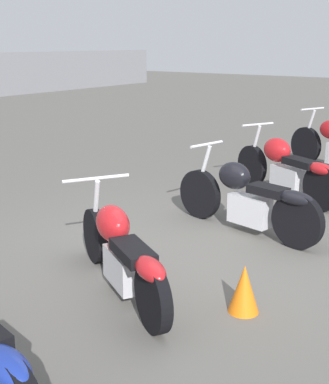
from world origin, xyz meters
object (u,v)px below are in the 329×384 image
(traffic_cone_near, at_px, (244,289))
(motorcycle_slot_3, at_px, (248,199))
(motorcycle_slot_2, at_px, (122,252))
(motorcycle_slot_4, at_px, (286,168))

(traffic_cone_near, bearing_deg, motorcycle_slot_3, 26.00)
(traffic_cone_near, bearing_deg, motorcycle_slot_2, 106.80)
(motorcycle_slot_3, height_order, traffic_cone_near, motorcycle_slot_3)
(motorcycle_slot_2, relative_size, motorcycle_slot_4, 0.93)
(motorcycle_slot_2, height_order, traffic_cone_near, motorcycle_slot_2)
(motorcycle_slot_2, distance_m, motorcycle_slot_4, 3.80)
(motorcycle_slot_4, bearing_deg, traffic_cone_near, -135.64)
(motorcycle_slot_2, xyz_separation_m, motorcycle_slot_4, (3.80, 0.05, 0.04))
(motorcycle_slot_4, distance_m, traffic_cone_near, 3.66)
(motorcycle_slot_3, distance_m, motorcycle_slot_4, 1.71)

